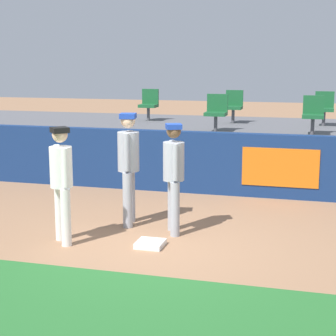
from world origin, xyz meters
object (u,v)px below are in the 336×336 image
seat_back_right (324,107)px  seat_back_center (234,105)px  first_base (150,244)px  seat_front_right (313,113)px  player_fielder_home (62,177)px  player_coach_visitor (174,171)px  player_runner_visitor (129,161)px  seat_front_center (216,110)px  seat_back_left (149,103)px

seat_back_right → seat_back_center: same height
first_base → seat_front_right: size_ratio=0.48×
player_fielder_home → player_coach_visitor: player_fielder_home is taller
seat_front_right → player_runner_visitor: bearing=-125.6°
player_runner_visitor → player_coach_visitor: player_runner_visitor is taller
seat_back_center → player_fielder_home: bearing=-102.1°
player_fielder_home → seat_front_center: seat_front_center is taller
player_fielder_home → seat_front_right: 6.27m
player_fielder_home → player_coach_visitor: 1.73m
player_coach_visitor → seat_back_right: bearing=136.9°
player_fielder_home → first_base: bearing=54.7°
seat_back_left → seat_front_center: size_ratio=1.00×
seat_back_left → seat_front_center: bearing=-39.8°
seat_front_right → player_fielder_home: bearing=-124.2°
first_base → seat_back_right: seat_back_right is taller
first_base → player_fielder_home: player_fielder_home is taller
first_base → player_coach_visitor: (0.17, 0.73, 0.98)m
seat_back_center → seat_front_center: bearing=-93.9°
seat_back_left → seat_front_right: 4.66m
player_runner_visitor → player_coach_visitor: size_ratio=1.07×
player_runner_visitor → seat_front_right: 4.95m
player_fielder_home → seat_front_right: (3.51, 5.16, 0.58)m
player_coach_visitor → seat_front_center: (-0.11, 4.26, 0.58)m
seat_front_right → seat_front_center: size_ratio=1.00×
seat_back_right → seat_front_center: same height
seat_front_center → seat_back_right: bearing=37.1°
first_base → seat_back_center: 6.97m
seat_back_right → player_fielder_home: bearing=-118.3°
seat_back_right → seat_front_right: same height
player_fielder_home → seat_back_center: size_ratio=2.09×
player_fielder_home → seat_back_right: 7.93m
player_coach_visitor → seat_front_center: 4.30m
seat_front_right → seat_front_center: bearing=180.0°
player_runner_visitor → seat_front_right: seat_front_right is taller
seat_back_left → first_base: bearing=-72.7°
player_fielder_home → player_runner_visitor: (0.65, 1.16, 0.07)m
first_base → seat_back_left: 7.28m
seat_front_center → player_coach_visitor: bearing=-88.5°
player_coach_visitor → seat_back_center: (0.01, 6.06, 0.58)m
first_base → seat_back_center: size_ratio=0.48×
player_runner_visitor → seat_back_right: 6.60m
player_fielder_home → seat_back_center: (1.49, 6.96, 0.58)m
seat_back_center → seat_front_right: bearing=-41.7°
player_runner_visitor → seat_front_right: bearing=133.7°
player_coach_visitor → seat_front_right: bearing=132.0°
player_runner_visitor → player_fielder_home: bearing=-39.9°
seat_back_right → player_runner_visitor: bearing=-118.1°
seat_back_right → seat_front_center: (-2.38, -1.80, 0.00)m
player_coach_visitor → seat_back_right: (2.26, 6.06, 0.58)m
first_base → player_runner_visitor: player_runner_visitor is taller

